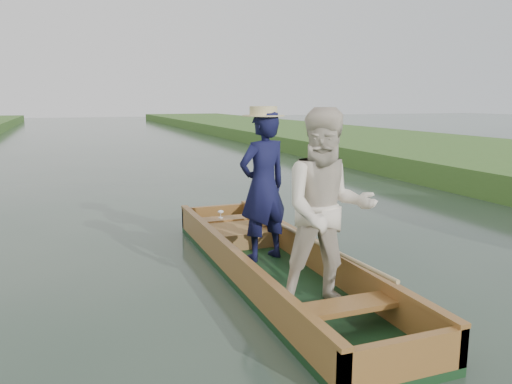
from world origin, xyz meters
name	(u,v)px	position (x,y,z in m)	size (l,w,h in m)	color
ground	(274,279)	(0.00, 0.00, 0.00)	(120.00, 120.00, 0.00)	#283D30
punt	(289,222)	(0.06, -0.29, 0.76)	(1.21, 5.00, 2.03)	#133318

